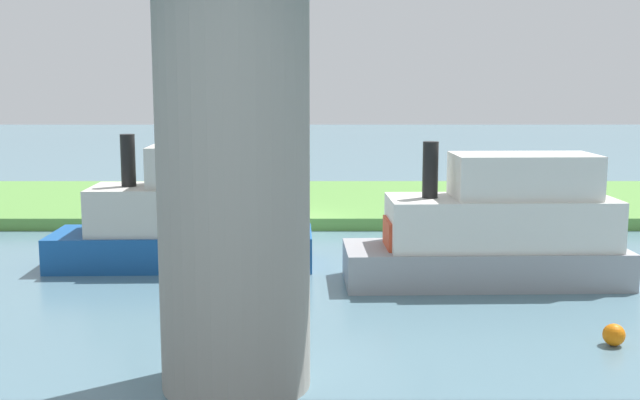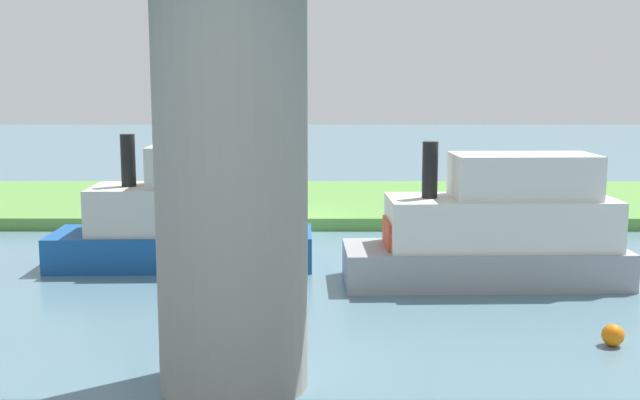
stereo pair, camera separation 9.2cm
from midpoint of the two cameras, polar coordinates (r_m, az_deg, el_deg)
The scene contains 8 objects.
ground_plane at distance 31.30m, azimuth -2.35°, elevation -2.26°, with size 160.00×160.00×0.00m, color slate.
grassy_bank at distance 37.16m, azimuth -1.95°, elevation -0.15°, with size 80.00×12.00×0.50m, color #5B9342.
bridge_pylon at distance 14.89m, azimuth -6.27°, elevation 1.45°, with size 2.88×2.88×8.07m, color #9E998E.
person_on_bank at distance 34.12m, azimuth -4.14°, elevation 0.67°, with size 0.37×0.37×1.39m.
mooring_post at distance 33.33m, azimuth -8.74°, elevation -0.00°, with size 0.20×0.20×0.93m, color brown.
pontoon_yellow at distance 25.53m, azimuth -9.23°, elevation -1.24°, with size 8.37×2.99×4.24m.
houseboat_blue at distance 23.55m, azimuth 12.64°, elevation -2.23°, with size 8.24×2.95×4.18m.
marker_buoy at distance 19.03m, azimuth 20.63°, elevation -9.17°, with size 0.50×0.50×0.50m, color orange.
Camera 2 is at (-1.41, 30.71, 5.86)m, focal length 44.06 mm.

